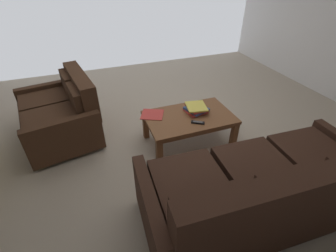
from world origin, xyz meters
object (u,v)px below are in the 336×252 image
object	(u,v)px
sofa_main	(263,191)
book_stack	(196,108)
loveseat_near	(62,113)
tv_remote	(198,122)
coffee_table	(189,120)
loose_magazine	(152,114)

from	to	relation	value
sofa_main	book_stack	size ratio (longest dim) A/B	6.55
book_stack	loveseat_near	bearing A→B (deg)	-21.99
loveseat_near	book_stack	size ratio (longest dim) A/B	4.18
loveseat_near	tv_remote	size ratio (longest dim) A/B	8.46
coffee_table	book_stack	size ratio (longest dim) A/B	3.38
loveseat_near	tv_remote	distance (m)	1.79
sofa_main	loveseat_near	size ratio (longest dim) A/B	1.57
loveseat_near	loose_magazine	world-z (taller)	loveseat_near
loveseat_near	coffee_table	xyz separation A→B (m)	(-1.51, 0.73, -0.01)
loveseat_near	coffee_table	bearing A→B (deg)	154.14
loveseat_near	sofa_main	bearing A→B (deg)	129.21
book_stack	tv_remote	world-z (taller)	book_stack
loveseat_near	tv_remote	bearing A→B (deg)	149.27
sofa_main	loose_magazine	xyz separation A→B (m)	(0.55, -1.46, 0.04)
sofa_main	coffee_table	xyz separation A→B (m)	(0.12, -1.27, -0.02)
tv_remote	loose_magazine	size ratio (longest dim) A/B	0.59
coffee_table	tv_remote	bearing A→B (deg)	98.50
sofa_main	loose_magazine	bearing A→B (deg)	-69.29
coffee_table	book_stack	xyz separation A→B (m)	(-0.12, -0.07, 0.11)
loveseat_near	coffee_table	world-z (taller)	loveseat_near
loveseat_near	book_stack	xyz separation A→B (m)	(-1.64, 0.66, 0.10)
coffee_table	loveseat_near	bearing A→B (deg)	-25.86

